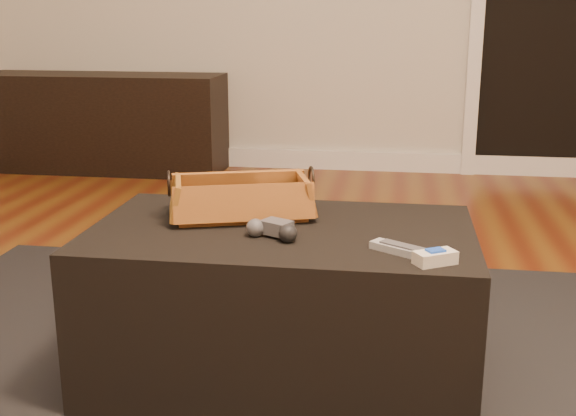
# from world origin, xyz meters

# --- Properties ---
(floor) EXTENTS (5.00, 5.50, 0.01)m
(floor) POSITION_xyz_m (0.00, 0.00, -0.01)
(floor) COLOR brown
(floor) RESTS_ON ground
(baseboard) EXTENTS (5.00, 0.04, 0.12)m
(baseboard) POSITION_xyz_m (0.00, 2.73, 0.06)
(baseboard) COLOR white
(baseboard) RESTS_ON floor
(doorway_opening) EXTENTS (0.82, 0.02, 2.00)m
(doorway_opening) POSITION_xyz_m (1.30, 2.73, 1.02)
(doorway_opening) COLOR black
(doorway_opening) RESTS_ON floor
(door_jamb_left) EXTENTS (0.08, 0.05, 2.05)m
(door_jamb_left) POSITION_xyz_m (0.85, 2.72, 1.02)
(door_jamb_left) COLOR white
(door_jamb_left) RESTS_ON floor
(media_cabinet) EXTENTS (1.54, 0.45, 0.60)m
(media_cabinet) POSITION_xyz_m (-1.44, 2.51, 0.30)
(media_cabinet) COLOR black
(media_cabinet) RESTS_ON floor
(area_rug) EXTENTS (2.60, 2.00, 0.01)m
(area_rug) POSITION_xyz_m (0.12, -0.06, 0.01)
(area_rug) COLOR black
(area_rug) RESTS_ON floor
(ottoman) EXTENTS (1.00, 0.60, 0.42)m
(ottoman) POSITION_xyz_m (0.12, -0.01, 0.22)
(ottoman) COLOR black
(ottoman) RESTS_ON area_rug
(tv_remote) EXTENTS (0.21, 0.12, 0.02)m
(tv_remote) POSITION_xyz_m (-0.02, 0.06, 0.46)
(tv_remote) COLOR black
(tv_remote) RESTS_ON wicker_basket
(cloth_bundle) EXTENTS (0.12, 0.09, 0.06)m
(cloth_bundle) POSITION_xyz_m (0.08, 0.13, 0.48)
(cloth_bundle) COLOR tan
(cloth_bundle) RESTS_ON wicker_basket
(wicker_basket) EXTENTS (0.43, 0.31, 0.14)m
(wicker_basket) POSITION_xyz_m (-0.01, 0.08, 0.48)
(wicker_basket) COLOR #995A22
(wicker_basket) RESTS_ON ottoman
(game_controller) EXTENTS (0.15, 0.11, 0.05)m
(game_controller) POSITION_xyz_m (0.11, -0.10, 0.46)
(game_controller) COLOR #414145
(game_controller) RESTS_ON ottoman
(silver_remote) EXTENTS (0.18, 0.14, 0.02)m
(silver_remote) POSITION_xyz_m (0.44, -0.18, 0.44)
(silver_remote) COLOR #A6A9AE
(silver_remote) RESTS_ON ottoman
(cream_gadget) EXTENTS (0.11, 0.09, 0.03)m
(cream_gadget) POSITION_xyz_m (0.50, -0.23, 0.45)
(cream_gadget) COLOR beige
(cream_gadget) RESTS_ON ottoman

